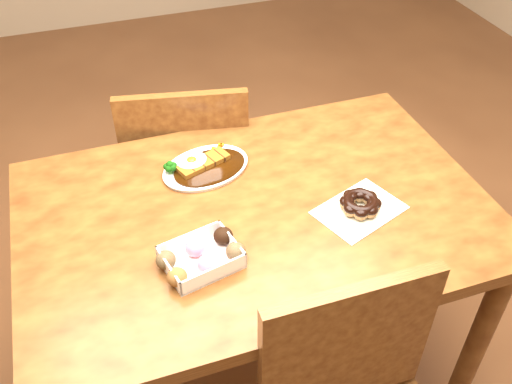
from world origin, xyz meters
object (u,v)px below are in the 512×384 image
object	(u,v)px
pon_de_ring	(360,204)
table	(256,235)
chair_far	(188,173)
katsu_curry_plate	(204,166)
donut_box	(201,256)

from	to	relation	value
pon_de_ring	table	bearing A→B (deg)	159.09
table	chair_far	xyz separation A→B (m)	(-0.07, 0.54, -0.17)
katsu_curry_plate	pon_de_ring	size ratio (longest dim) A/B	1.12
katsu_curry_plate	pon_de_ring	distance (m)	0.44
table	katsu_curry_plate	distance (m)	0.24
table	chair_far	bearing A→B (deg)	97.37
table	katsu_curry_plate	xyz separation A→B (m)	(-0.09, 0.20, 0.11)
table	donut_box	size ratio (longest dim) A/B	5.87
table	katsu_curry_plate	world-z (taller)	katsu_curry_plate
katsu_curry_plate	donut_box	xyz separation A→B (m)	(-0.10, -0.34, 0.01)
table	katsu_curry_plate	bearing A→B (deg)	113.28
table	pon_de_ring	bearing A→B (deg)	-20.91
table	donut_box	distance (m)	0.26
chair_far	donut_box	distance (m)	0.75
donut_box	pon_de_ring	distance (m)	0.43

